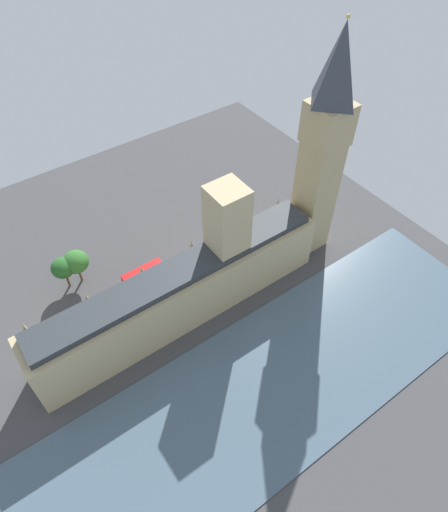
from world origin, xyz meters
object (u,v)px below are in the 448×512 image
(plane_tree_by_river_gate, at_px, (76,262))
(street_lamp_far_end, at_px, (216,205))
(car_blue_near_tower, at_px, (235,229))
(double_decker_bus_trailing, at_px, (143,275))
(clock_tower, at_px, (324,147))
(car_white_leading, at_px, (218,247))
(car_black_opposite_hall, at_px, (72,315))
(pedestrian_under_trees, at_px, (57,346))
(plane_tree_midblock, at_px, (63,268))
(parliament_building, at_px, (188,286))

(plane_tree_by_river_gate, distance_m, street_lamp_far_end, 40.79)
(car_blue_near_tower, distance_m, double_decker_bus_trailing, 29.23)
(clock_tower, xyz_separation_m, street_lamp_far_end, (21.93, 14.52, -25.28))
(clock_tower, bearing_deg, street_lamp_far_end, 33.51)
(car_white_leading, height_order, street_lamp_far_end, street_lamp_far_end)
(car_white_leading, distance_m, car_black_opposite_hall, 40.15)
(plane_tree_by_river_gate, bearing_deg, street_lamp_far_end, -90.87)
(car_black_opposite_hall, bearing_deg, car_white_leading, -92.51)
(plane_tree_by_river_gate, xyz_separation_m, street_lamp_far_end, (-0.62, -40.72, -2.18))
(clock_tower, relative_size, street_lamp_far_end, 8.57)
(plane_tree_by_river_gate, bearing_deg, pedestrian_under_trees, 140.51)
(clock_tower, height_order, plane_tree_midblock, clock_tower)
(plane_tree_midblock, bearing_deg, pedestrian_under_trees, 148.60)
(double_decker_bus_trailing, distance_m, street_lamp_far_end, 29.70)
(street_lamp_far_end, bearing_deg, clock_tower, -146.49)
(plane_tree_midblock, bearing_deg, car_blue_near_tower, -100.47)
(car_black_opposite_hall, relative_size, plane_tree_midblock, 0.47)
(car_white_leading, bearing_deg, car_black_opposite_hall, 86.75)
(clock_tower, bearing_deg, double_decker_bus_trailing, 73.27)
(car_white_leading, height_order, double_decker_bus_trailing, double_decker_bus_trailing)
(car_white_leading, height_order, pedestrian_under_trees, car_white_leading)
(parliament_building, xyz_separation_m, car_blue_near_tower, (15.19, -24.49, -7.88))
(clock_tower, relative_size, double_decker_bus_trailing, 5.50)
(car_white_leading, relative_size, plane_tree_midblock, 0.44)
(car_black_opposite_hall, relative_size, street_lamp_far_end, 0.64)
(pedestrian_under_trees, height_order, plane_tree_by_river_gate, plane_tree_by_river_gate)
(clock_tower, xyz_separation_m, pedestrian_under_trees, (7.36, 67.77, -29.24))
(clock_tower, xyz_separation_m, car_white_leading, (11.36, 21.41, -29.06))
(parliament_building, relative_size, street_lamp_far_end, 10.38)
(parliament_building, relative_size, plane_tree_midblock, 7.66)
(clock_tower, height_order, car_white_leading, clock_tower)
(car_white_leading, distance_m, plane_tree_by_river_gate, 36.13)
(car_black_opposite_hall, xyz_separation_m, pedestrian_under_trees, (-5.88, 6.24, -0.18))
(car_blue_near_tower, relative_size, plane_tree_midblock, 0.53)
(car_blue_near_tower, relative_size, double_decker_bus_trailing, 0.46)
(car_blue_near_tower, height_order, plane_tree_by_river_gate, plane_tree_by_river_gate)
(car_white_leading, bearing_deg, car_blue_near_tower, -69.85)
(car_blue_near_tower, bearing_deg, street_lamp_far_end, -170.01)
(parliament_building, distance_m, car_blue_near_tower, 29.87)
(parliament_building, bearing_deg, plane_tree_midblock, 40.94)
(parliament_building, bearing_deg, plane_tree_by_river_gate, 36.25)
(plane_tree_midblock, bearing_deg, plane_tree_by_river_gate, -91.22)
(parliament_building, distance_m, plane_tree_midblock, 31.15)
(double_decker_bus_trailing, relative_size, car_black_opposite_hall, 2.45)
(car_black_opposite_hall, distance_m, plane_tree_by_river_gate, 12.71)
(clock_tower, height_order, pedestrian_under_trees, clock_tower)
(clock_tower, xyz_separation_m, double_decker_bus_trailing, (12.84, 42.73, -27.31))
(double_decker_bus_trailing, bearing_deg, car_black_opposite_hall, 88.18)
(clock_tower, height_order, plane_tree_by_river_gate, clock_tower)
(double_decker_bus_trailing, distance_m, plane_tree_midblock, 18.96)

